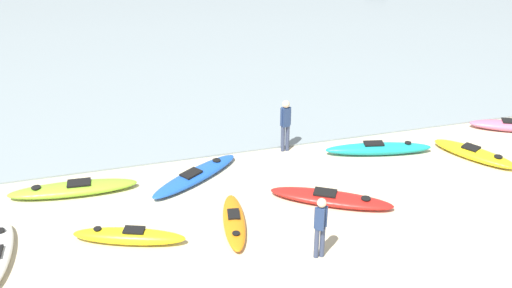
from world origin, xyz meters
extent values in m
ellipsoid|color=yellow|center=(5.66, 8.41, 0.16)|extent=(2.03, 2.73, 0.32)
cube|color=black|center=(5.59, 8.52, 0.34)|extent=(0.60, 0.63, 0.05)
cylinder|color=black|center=(6.04, 7.76, 0.33)|extent=(0.26, 0.26, 0.02)
cylinder|color=black|center=(-8.38, 7.76, 0.34)|extent=(0.25, 0.25, 0.02)
ellipsoid|color=red|center=(0.27, 7.19, 0.14)|extent=(3.35, 2.43, 0.29)
cube|color=black|center=(0.12, 7.27, 0.31)|extent=(0.75, 0.68, 0.05)
cylinder|color=black|center=(1.09, 6.70, 0.30)|extent=(0.27, 0.27, 0.02)
ellipsoid|color=orange|center=(-2.59, 6.84, 0.13)|extent=(1.00, 2.67, 0.25)
cube|color=black|center=(-2.57, 6.97, 0.28)|extent=(0.39, 0.52, 0.05)
cylinder|color=black|center=(-2.71, 6.13, 0.26)|extent=(0.20, 0.20, 0.02)
ellipsoid|color=#8CCC2D|center=(-6.61, 9.66, 0.16)|extent=(3.63, 0.99, 0.32)
cube|color=black|center=(-6.43, 9.65, 0.34)|extent=(0.67, 0.45, 0.05)
cylinder|color=black|center=(-7.60, 9.73, 0.33)|extent=(0.26, 0.26, 0.02)
ellipsoid|color=teal|center=(2.87, 9.51, 0.18)|extent=(3.49, 1.31, 0.36)
cube|color=black|center=(2.70, 9.55, 0.38)|extent=(0.67, 0.45, 0.05)
cylinder|color=black|center=(3.79, 9.31, 0.37)|extent=(0.21, 0.21, 0.02)
ellipsoid|color=blue|center=(-3.11, 9.49, 0.13)|extent=(3.16, 2.47, 0.27)
cube|color=black|center=(-3.25, 9.40, 0.29)|extent=(0.72, 0.66, 0.05)
cylinder|color=black|center=(-2.35, 10.01, 0.28)|extent=(0.25, 0.25, 0.02)
cube|color=black|center=(8.06, 9.88, 0.36)|extent=(0.64, 0.56, 0.05)
ellipsoid|color=yellow|center=(-5.29, 6.86, 0.18)|extent=(2.88, 1.53, 0.35)
cube|color=black|center=(-5.16, 6.81, 0.38)|extent=(0.59, 0.47, 0.05)
cylinder|color=black|center=(-6.03, 7.13, 0.36)|extent=(0.20, 0.20, 0.02)
cylinder|color=#384260|center=(-1.01, 5.00, 0.41)|extent=(0.12, 0.12, 0.83)
cylinder|color=#384260|center=(-0.87, 5.00, 0.41)|extent=(0.12, 0.12, 0.83)
cube|color=navy|center=(-0.94, 5.00, 1.12)|extent=(0.28, 0.29, 0.59)
cylinder|color=navy|center=(-1.06, 5.00, 1.14)|extent=(0.09, 0.09, 0.56)
cylinder|color=navy|center=(-0.82, 5.00, 1.14)|extent=(0.09, 0.09, 0.56)
sphere|color=beige|center=(-0.94, 5.00, 1.53)|extent=(0.22, 0.22, 0.22)
cylinder|color=#384260|center=(-0.04, 10.55, 0.44)|extent=(0.13, 0.13, 0.89)
cylinder|color=#384260|center=(0.12, 10.55, 0.44)|extent=(0.13, 0.13, 0.89)
cube|color=navy|center=(0.04, 10.55, 1.20)|extent=(0.27, 0.24, 0.63)
cylinder|color=navy|center=(-0.09, 10.55, 1.22)|extent=(0.09, 0.09, 0.60)
cylinder|color=navy|center=(0.17, 10.55, 1.22)|extent=(0.09, 0.09, 0.60)
sphere|color=beige|center=(0.04, 10.55, 1.64)|extent=(0.24, 0.24, 0.24)
camera|label=1|loc=(-5.62, -5.85, 8.95)|focal=42.00mm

